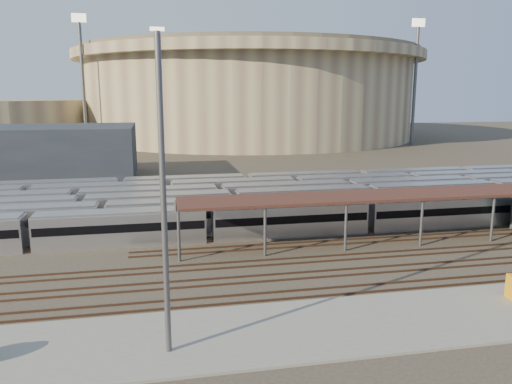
% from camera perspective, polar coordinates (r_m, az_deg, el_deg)
% --- Properties ---
extents(ground, '(420.00, 420.00, 0.00)m').
position_cam_1_polar(ground, '(49.58, 0.71, -7.80)').
color(ground, '#383026').
rests_on(ground, ground).
extents(apron, '(50.00, 9.00, 0.20)m').
position_cam_1_polar(apron, '(35.10, -2.27, -16.03)').
color(apron, gray).
rests_on(apron, ground).
extents(subway_trains, '(124.04, 23.90, 3.60)m').
position_cam_1_polar(subway_trains, '(66.45, -3.82, -1.28)').
color(subway_trains, silver).
rests_on(subway_trains, ground).
extents(inspection_shed, '(60.30, 6.00, 5.30)m').
position_cam_1_polar(inspection_shed, '(60.18, 20.81, -0.22)').
color(inspection_shed, '#525257').
rests_on(inspection_shed, ground).
extents(empty_tracks, '(170.00, 9.62, 0.18)m').
position_cam_1_polar(empty_tracks, '(44.97, 2.06, -9.73)').
color(empty_tracks, '#4C3323').
rests_on(empty_tracks, ground).
extents(stadium, '(124.00, 124.00, 32.50)m').
position_cam_1_polar(stadium, '(189.06, -0.77, 11.34)').
color(stadium, tan).
rests_on(stadium, ground).
extents(service_building, '(42.00, 20.00, 10.00)m').
position_cam_1_polar(service_building, '(104.52, -25.30, 4.03)').
color(service_building, '#1E232D').
rests_on(service_building, ground).
extents(floodlight_0, '(4.00, 1.00, 38.40)m').
position_cam_1_polar(floodlight_0, '(157.19, -19.20, 12.27)').
color(floodlight_0, '#525257').
rests_on(floodlight_0, ground).
extents(floodlight_2, '(4.00, 1.00, 38.40)m').
position_cam_1_polar(floodlight_2, '(166.31, 17.73, 12.27)').
color(floodlight_2, '#525257').
rests_on(floodlight_2, ground).
extents(floodlight_3, '(4.00, 1.00, 38.40)m').
position_cam_1_polar(floodlight_3, '(205.87, -11.69, 12.27)').
color(floodlight_3, '#525257').
rests_on(floodlight_3, ground).
extents(yard_light_pole, '(0.81, 0.36, 19.58)m').
position_cam_1_polar(yard_light_pole, '(30.07, -10.54, -0.67)').
color(yard_light_pole, '#525257').
rests_on(yard_light_pole, apron).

